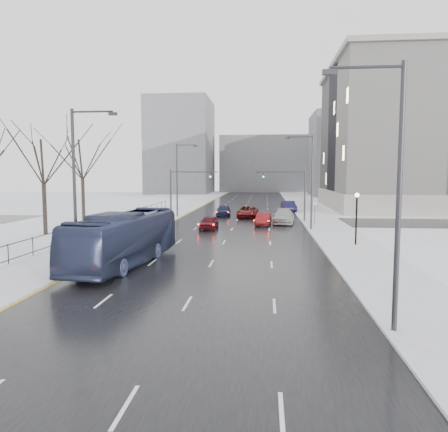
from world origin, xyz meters
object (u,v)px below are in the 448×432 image
(mast_signal_left, at_px, (179,189))
(lamppost_r_mid, at_px, (357,211))
(tree_park_e, at_px, (84,223))
(streetlight_r_near, at_px, (393,184))
(sedan_right_cross, at_px, (248,212))
(no_uturn_sign, at_px, (315,206))
(sedan_center_near, at_px, (209,222))
(sedan_right_near, at_px, (263,219))
(sedan_right_far, at_px, (284,216))
(mast_signal_right, at_px, (296,189))
(tree_park_d, at_px, (46,235))
(streetlight_l_near, at_px, (78,180))
(streetlight_l_far, at_px, (179,176))
(bus, at_px, (125,238))
(streetlight_r_mid, at_px, (310,177))
(sedan_center_far, at_px, (223,210))
(sedan_right_distant, at_px, (289,206))

(mast_signal_left, bearing_deg, lamppost_r_mid, -44.48)
(tree_park_e, relative_size, streetlight_r_near, 1.35)
(mast_signal_left, distance_m, sedan_right_cross, 10.22)
(no_uturn_sign, distance_m, sedan_center_near, 12.49)
(sedan_right_near, distance_m, sedan_right_far, 3.17)
(mast_signal_right, relative_size, sedan_right_far, 1.10)
(tree_park_d, bearing_deg, streetlight_l_near, -55.47)
(streetlight_l_far, bearing_deg, mast_signal_left, -78.13)
(sedan_right_near, bearing_deg, streetlight_r_near, -75.93)
(lamppost_r_mid, distance_m, no_uturn_sign, 14.13)
(tree_park_d, relative_size, sedan_right_far, 2.12)
(tree_park_e, bearing_deg, lamppost_r_mid, -25.62)
(no_uturn_sign, bearing_deg, tree_park_d, -159.68)
(mast_signal_left, relative_size, sedan_right_cross, 1.15)
(lamppost_r_mid, relative_size, sedan_center_near, 1.00)
(streetlight_l_far, xyz_separation_m, no_uturn_sign, (17.37, -8.00, -3.32))
(streetlight_l_near, relative_size, mast_signal_left, 1.54)
(tree_park_e, relative_size, no_uturn_sign, 5.00)
(tree_park_d, height_order, bus, tree_park_d)
(streetlight_r_near, relative_size, mast_signal_left, 1.54)
(streetlight_l_near, bearing_deg, bus, 24.33)
(lamppost_r_mid, height_order, sedan_right_far, lamppost_r_mid)
(streetlight_r_near, relative_size, streetlight_r_mid, 1.00)
(no_uturn_sign, bearing_deg, sedan_center_far, 137.76)
(streetlight_l_near, xyz_separation_m, streetlight_l_far, (0.00, 32.00, 0.00))
(streetlight_l_far, distance_m, sedan_right_distant, 18.87)
(lamppost_r_mid, xyz_separation_m, sedan_right_cross, (-9.81, 22.60, -2.12))
(streetlight_l_near, height_order, streetlight_l_far, same)
(tree_park_d, height_order, tree_park_e, tree_park_e)
(sedan_right_distant, bearing_deg, streetlight_l_far, -154.35)
(mast_signal_left, relative_size, bus, 0.52)
(bus, height_order, sedan_center_far, bus)
(tree_park_d, xyz_separation_m, tree_park_e, (-0.40, 10.00, 0.00))
(streetlight_l_near, bearing_deg, tree_park_d, 124.53)
(streetlight_l_near, xyz_separation_m, sedan_right_far, (13.93, 25.92, -4.72))
(sedan_center_far, bearing_deg, streetlight_r_mid, -56.01)
(tree_park_e, bearing_deg, sedan_right_cross, 23.93)
(mast_signal_right, distance_m, sedan_right_distant, 14.25)
(streetlight_l_far, bearing_deg, sedan_right_near, -35.23)
(mast_signal_right, relative_size, mast_signal_left, 1.00)
(mast_signal_right, bearing_deg, bus, -115.73)
(bus, height_order, sedan_center_near, bus)
(sedan_right_near, height_order, sedan_right_cross, sedan_right_cross)
(tree_park_e, xyz_separation_m, streetlight_l_far, (10.03, 8.00, 5.62))
(bus, xyz_separation_m, sedan_right_far, (11.38, 24.76, -0.88))
(sedan_center_near, bearing_deg, streetlight_l_near, -104.49)
(streetlight_l_near, relative_size, sedan_right_cross, 1.77)
(tree_park_d, height_order, lamppost_r_mid, tree_park_d)
(sedan_right_cross, bearing_deg, sedan_center_near, -102.54)
(sedan_center_near, distance_m, sedan_right_near, 7.11)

